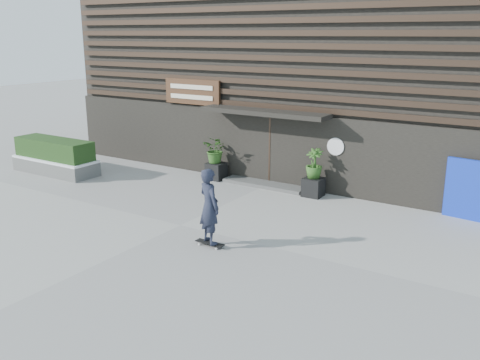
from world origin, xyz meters
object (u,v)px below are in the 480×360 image
Objects in this scene: planter_pot_left at (216,171)px; skateboarder at (209,206)px; planter_pot_right at (313,187)px; blue_tarp at (479,192)px; raised_bed at (56,166)px.

skateboarder is at bearing -56.35° from planter_pot_left.
planter_pot_right is 5.22m from skateboarder.
planter_pot_right is 4.86m from blue_tarp.
blue_tarp is at bearing 1.99° from planter_pot_left.
raised_bed is 9.42m from skateboarder.
planter_pot_left is at bearing 180.00° from planter_pot_right.
skateboarder is at bearing -16.42° from raised_bed.
planter_pot_right is at bearing 14.92° from raised_bed.
planter_pot_left is 6.23m from skateboarder.
raised_bed is (-5.58, -2.50, -0.05)m from planter_pot_left.
raised_bed is at bearing -155.87° from planter_pot_left.
planter_pot_right is (3.80, 0.00, 0.00)m from planter_pot_left.
skateboarder is (9.01, -2.66, 0.78)m from raised_bed.
skateboarder is at bearing -126.97° from blue_tarp.
skateboarder is at bearing -94.10° from planter_pot_right.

